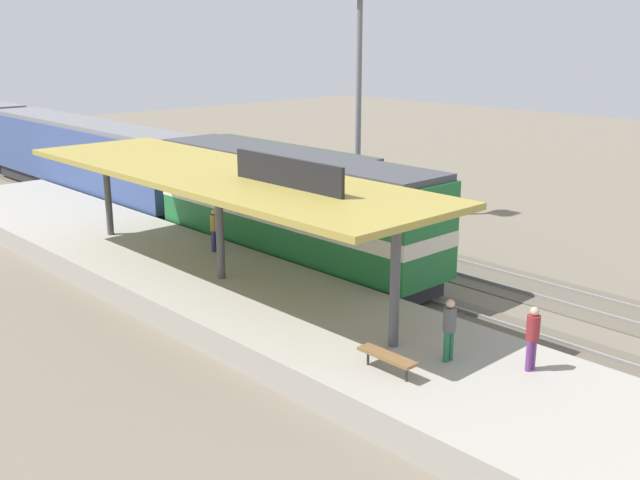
# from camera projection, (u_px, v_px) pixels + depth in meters

# --- Properties ---
(ground_plane) EXTENTS (120.00, 120.00, 0.00)m
(ground_plane) POSITION_uv_depth(u_px,v_px,m) (353.00, 264.00, 30.68)
(ground_plane) COLOR #706656
(track_near) EXTENTS (3.20, 110.00, 0.16)m
(track_near) POSITION_uv_depth(u_px,v_px,m) (317.00, 273.00, 29.35)
(track_near) COLOR #5F5649
(track_near) RESTS_ON ground
(track_far) EXTENTS (3.20, 110.00, 0.16)m
(track_far) POSITION_uv_depth(u_px,v_px,m) (394.00, 251.00, 32.39)
(track_far) COLOR #5F5649
(track_far) RESTS_ON ground
(platform) EXTENTS (6.00, 44.00, 0.90)m
(platform) POSITION_uv_depth(u_px,v_px,m) (222.00, 290.00, 26.21)
(platform) COLOR #9E998E
(platform) RESTS_ON ground
(station_canopy) EXTENTS (5.20, 18.00, 4.70)m
(station_canopy) POSITION_uv_depth(u_px,v_px,m) (219.00, 176.00, 25.04)
(station_canopy) COLOR #47474C
(station_canopy) RESTS_ON platform
(platform_bench) EXTENTS (0.44, 1.70, 0.50)m
(platform_bench) POSITION_uv_depth(u_px,v_px,m) (387.00, 357.00, 18.72)
(platform_bench) COLOR #333338
(platform_bench) RESTS_ON platform
(locomotive) EXTENTS (2.93, 14.43, 4.44)m
(locomotive) POSITION_uv_depth(u_px,v_px,m) (291.00, 208.00, 29.82)
(locomotive) COLOR #28282D
(locomotive) RESTS_ON track_near
(passenger_carriage_front) EXTENTS (2.90, 20.00, 4.24)m
(passenger_carriage_front) POSITION_uv_depth(u_px,v_px,m) (84.00, 157.00, 42.48)
(passenger_carriage_front) COLOR #28282D
(passenger_carriage_front) RESTS_ON track_near
(freight_car) EXTENTS (2.80, 12.00, 3.54)m
(freight_car) POSITION_uv_depth(u_px,v_px,m) (278.00, 182.00, 37.35)
(freight_car) COLOR #28282D
(freight_car) RESTS_ON track_far
(light_mast) EXTENTS (1.10, 1.10, 11.70)m
(light_mast) POSITION_uv_depth(u_px,v_px,m) (359.00, 50.00, 36.00)
(light_mast) COLOR slate
(light_mast) RESTS_ON ground
(person_waiting) EXTENTS (0.34, 0.34, 1.71)m
(person_waiting) POSITION_uv_depth(u_px,v_px,m) (215.00, 228.00, 29.01)
(person_waiting) COLOR navy
(person_waiting) RESTS_ON platform
(person_walking) EXTENTS (0.34, 0.34, 1.71)m
(person_walking) POSITION_uv_depth(u_px,v_px,m) (533.00, 335.00, 18.76)
(person_walking) COLOR #663375
(person_walking) RESTS_ON platform
(person_boarding) EXTENTS (0.34, 0.34, 1.71)m
(person_boarding) POSITION_uv_depth(u_px,v_px,m) (449.00, 327.00, 19.28)
(person_boarding) COLOR #23603D
(person_boarding) RESTS_ON platform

